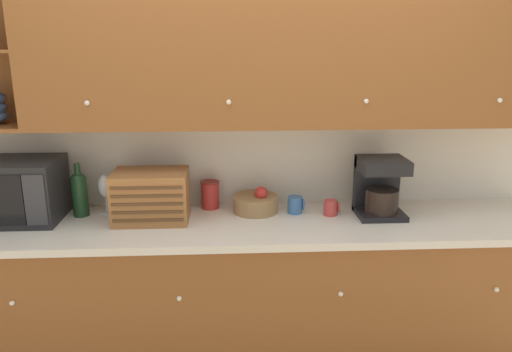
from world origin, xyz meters
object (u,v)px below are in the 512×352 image
object	(u,v)px
fruit_basket	(256,203)
coffee_maker	(380,186)
wine_glass	(105,187)
mug_blue_second	(295,205)
microwave	(15,191)
bread_box	(151,196)
mug	(331,208)
storage_canister	(210,195)
wine_bottle	(79,192)

from	to	relation	value
fruit_basket	coffee_maker	world-z (taller)	coffee_maker
wine_glass	mug_blue_second	world-z (taller)	wine_glass
microwave	wine_glass	bearing A→B (deg)	10.09
bread_box	mug	world-z (taller)	bread_box
bread_box	storage_canister	xyz separation A→B (m)	(0.32, 0.19, -0.06)
bread_box	mug	distance (m)	1.01
bread_box	fruit_basket	size ratio (longest dim) A/B	1.54
storage_canister	coffee_maker	size ratio (longest dim) A/B	0.49
mug_blue_second	mug	size ratio (longest dim) A/B	1.10
bread_box	mug_blue_second	xyz separation A→B (m)	(0.81, 0.07, -0.09)
wine_bottle	coffee_maker	distance (m)	1.69
microwave	bread_box	distance (m)	0.75
wine_bottle	coffee_maker	world-z (taller)	coffee_maker
fruit_basket	mug_blue_second	world-z (taller)	fruit_basket
bread_box	storage_canister	bearing A→B (deg)	30.60
bread_box	storage_canister	world-z (taller)	bread_box
bread_box	wine_bottle	bearing A→B (deg)	167.01
mug	coffee_maker	world-z (taller)	coffee_maker
microwave	fruit_basket	xyz separation A→B (m)	(1.32, 0.06, -0.12)
wine_glass	mug	xyz separation A→B (m)	(1.28, -0.10, -0.11)
wine_bottle	coffee_maker	bearing A→B (deg)	-2.65
wine_glass	bread_box	size ratio (longest dim) A/B	0.57
wine_bottle	bread_box	distance (m)	0.42
microwave	fruit_basket	bearing A→B (deg)	2.75
bread_box	microwave	bearing A→B (deg)	176.62
coffee_maker	bread_box	bearing A→B (deg)	-179.24
wine_bottle	mug_blue_second	distance (m)	1.22
wine_bottle	bread_box	world-z (taller)	wine_bottle
mug_blue_second	wine_glass	bearing A→B (deg)	177.01
coffee_maker	fruit_basket	bearing A→B (deg)	172.61
bread_box	storage_canister	size ratio (longest dim) A/B	2.46
wine_glass	wine_bottle	bearing A→B (deg)	-166.82
storage_canister	bread_box	bearing A→B (deg)	-149.40
mug	coffee_maker	xyz separation A→B (m)	(0.27, -0.01, 0.12)
microwave	coffee_maker	distance (m)	2.02
microwave	mug_blue_second	xyz separation A→B (m)	(1.55, 0.03, -0.12)
wine_bottle	wine_glass	world-z (taller)	wine_bottle
microwave	bread_box	size ratio (longest dim) A/B	1.21
wine_bottle	wine_glass	distance (m)	0.14
wine_glass	storage_canister	world-z (taller)	wine_glass
fruit_basket	mug	world-z (taller)	fruit_basket
microwave	storage_canister	xyz separation A→B (m)	(1.06, 0.14, -0.09)
fruit_basket	mug	distance (m)	0.43
wine_glass	coffee_maker	size ratio (longest dim) A/B	0.69
wine_glass	mug	bearing A→B (deg)	-4.64
storage_canister	fruit_basket	world-z (taller)	storage_canister
storage_canister	mug	bearing A→B (deg)	-13.32
wine_glass	storage_canister	distance (m)	0.60
microwave	coffee_maker	bearing A→B (deg)	-0.77
wine_bottle	fruit_basket	world-z (taller)	wine_bottle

